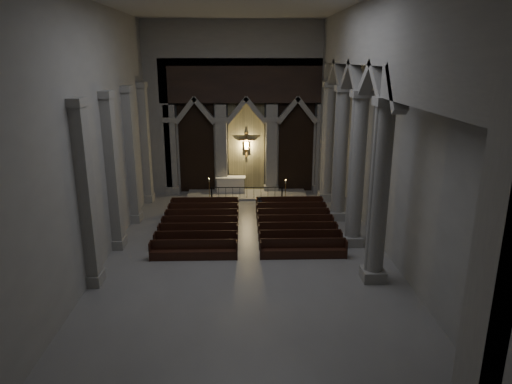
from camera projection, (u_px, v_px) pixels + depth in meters
room at (248, 102)px, 20.47m from camera, size 24.00×24.10×12.00m
sanctuary_wall at (246, 101)px, 31.81m from camera, size 14.00×0.77×12.00m
right_arcade at (362, 95)px, 21.83m from camera, size 1.00×24.00×12.00m
left_pilasters at (123, 166)px, 24.69m from camera, size 0.60×13.00×8.03m
sanctuary_step at (247, 195)px, 32.77m from camera, size 8.50×2.60×0.15m
altar at (231, 184)px, 33.15m from camera, size 2.16×0.86×1.09m
altar_rail at (247, 191)px, 31.54m from camera, size 4.97×0.09×0.98m
candle_stand_left at (209, 193)px, 31.86m from camera, size 0.26×0.26×1.52m
candle_stand_right at (285, 196)px, 31.11m from camera, size 0.27×0.27×1.63m
pews at (248, 227)px, 25.84m from camera, size 9.70×7.52×0.96m
worshipper at (260, 206)px, 28.70m from camera, size 0.48×0.39×1.15m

